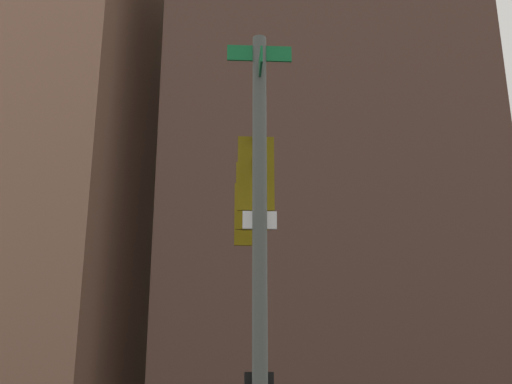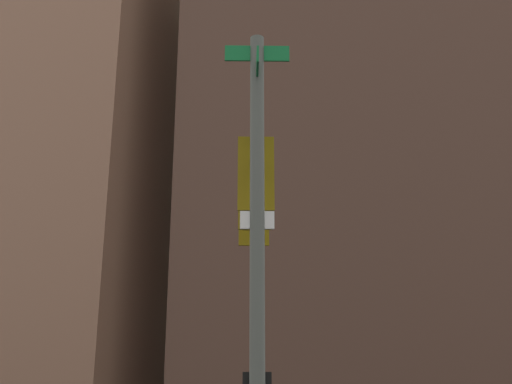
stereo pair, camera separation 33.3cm
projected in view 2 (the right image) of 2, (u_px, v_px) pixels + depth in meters
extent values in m
cylinder|color=#4C514C|center=(257.00, 295.00, 8.31)|extent=(0.20, 0.20, 7.40)
cylinder|color=#4C514C|center=(255.00, 163.00, 10.97)|extent=(3.74, 1.44, 0.12)
cylinder|color=#4C514C|center=(256.00, 162.00, 9.63)|extent=(1.01, 0.43, 0.75)
cube|color=#0F6B33|center=(257.00, 54.00, 9.39)|extent=(0.34, 0.88, 0.24)
cube|color=#0F6B33|center=(257.00, 72.00, 9.30)|extent=(0.99, 0.38, 0.24)
cube|color=white|center=(257.00, 220.00, 8.62)|extent=(0.18, 0.43, 0.24)
cube|color=gold|center=(256.00, 177.00, 9.96)|extent=(0.43, 0.43, 1.00)
cube|color=#7D640C|center=(256.00, 173.00, 9.78)|extent=(0.22, 0.53, 1.16)
sphere|color=#470A07|center=(256.00, 164.00, 10.25)|extent=(0.20, 0.20, 0.20)
cylinder|color=gold|center=(255.00, 160.00, 10.34)|extent=(0.12, 0.23, 0.23)
sphere|color=#F29E0C|center=(256.00, 182.00, 10.16)|extent=(0.20, 0.20, 0.20)
cylinder|color=gold|center=(255.00, 178.00, 10.25)|extent=(0.12, 0.23, 0.23)
sphere|color=#0A3819|center=(256.00, 200.00, 10.06)|extent=(0.20, 0.20, 0.20)
cylinder|color=gold|center=(255.00, 196.00, 10.15)|extent=(0.12, 0.23, 0.23)
cube|color=gold|center=(255.00, 199.00, 11.00)|extent=(0.43, 0.43, 1.00)
cube|color=#7D640C|center=(255.00, 196.00, 10.82)|extent=(0.22, 0.53, 1.16)
sphere|color=#470A07|center=(254.00, 186.00, 11.29)|extent=(0.20, 0.20, 0.20)
cylinder|color=gold|center=(254.00, 182.00, 11.38)|extent=(0.12, 0.23, 0.23)
sphere|color=#F29E0C|center=(254.00, 203.00, 11.19)|extent=(0.20, 0.20, 0.20)
cylinder|color=gold|center=(254.00, 199.00, 11.28)|extent=(0.12, 0.23, 0.23)
sphere|color=#0A3819|center=(254.00, 220.00, 11.10)|extent=(0.20, 0.20, 0.20)
cylinder|color=gold|center=(254.00, 216.00, 11.19)|extent=(0.12, 0.23, 0.23)
cube|color=gold|center=(254.00, 217.00, 12.03)|extent=(0.43, 0.43, 1.00)
cube|color=#7D640C|center=(254.00, 214.00, 11.85)|extent=(0.22, 0.53, 1.16)
sphere|color=#470A07|center=(254.00, 205.00, 12.32)|extent=(0.20, 0.20, 0.20)
cylinder|color=gold|center=(254.00, 201.00, 12.41)|extent=(0.12, 0.23, 0.23)
sphere|color=#4C330A|center=(254.00, 220.00, 12.23)|extent=(0.20, 0.20, 0.20)
cylinder|color=gold|center=(254.00, 216.00, 12.32)|extent=(0.12, 0.23, 0.23)
sphere|color=green|center=(254.00, 236.00, 12.14)|extent=(0.20, 0.20, 0.20)
cylinder|color=gold|center=(254.00, 232.00, 12.23)|extent=(0.12, 0.23, 0.23)
cube|color=#845B47|center=(114.00, 85.00, 56.68)|extent=(27.68, 17.60, 57.64)
cube|color=#4C3328|center=(371.00, 186.00, 45.47)|extent=(22.92, 19.07, 33.94)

